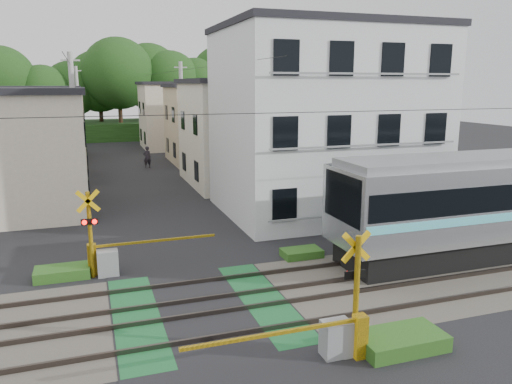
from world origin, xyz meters
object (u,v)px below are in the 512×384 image
object	(u,v)px
crossing_signal_far	(105,256)
pedestrian	(147,157)
crossing_signal_near	(341,329)
apartment_block	(324,121)

from	to	relation	value
crossing_signal_far	pedestrian	size ratio (longest dim) A/B	2.75
crossing_signal_far	pedestrian	distance (m)	22.60
crossing_signal_near	apartment_block	size ratio (longest dim) A/B	0.46
crossing_signal_near	crossing_signal_far	xyz separation A→B (m)	(-5.17, 7.31, 0.00)
crossing_signal_near	apartment_block	distance (m)	14.95
crossing_signal_near	pedestrian	distance (m)	29.57
apartment_block	pedestrian	world-z (taller)	apartment_block
crossing_signal_near	apartment_block	world-z (taller)	apartment_block
crossing_signal_near	crossing_signal_far	bearing A→B (deg)	125.29
crossing_signal_near	apartment_block	bearing A→B (deg)	65.78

